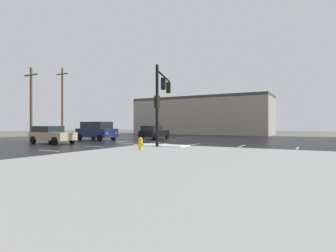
% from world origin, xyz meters
% --- Properties ---
extents(ground_plane, '(120.00, 120.00, 0.00)m').
position_xyz_m(ground_plane, '(0.00, 0.00, 0.00)').
color(ground_plane, slate).
extents(road_asphalt, '(44.00, 44.00, 0.02)m').
position_xyz_m(road_asphalt, '(0.00, 0.00, 0.01)').
color(road_asphalt, black).
rests_on(road_asphalt, ground_plane).
extents(sidewalk_corner, '(18.00, 18.00, 0.14)m').
position_xyz_m(sidewalk_corner, '(12.00, -12.00, 0.07)').
color(sidewalk_corner, '#B2B2AD').
rests_on(sidewalk_corner, ground_plane).
extents(snow_strip_curbside, '(4.00, 1.60, 0.06)m').
position_xyz_m(snow_strip_curbside, '(5.00, -4.00, 0.17)').
color(snow_strip_curbside, white).
rests_on(snow_strip_curbside, sidewalk_corner).
extents(lane_markings, '(36.15, 36.15, 0.01)m').
position_xyz_m(lane_markings, '(1.20, -1.38, 0.02)').
color(lane_markings, silver).
rests_on(lane_markings, road_asphalt).
extents(traffic_signal_mast, '(1.84, 5.02, 5.88)m').
position_xyz_m(traffic_signal_mast, '(4.73, -3.63, 4.08)').
color(traffic_signal_mast, black).
rests_on(traffic_signal_mast, sidewalk_corner).
extents(fire_hydrant, '(0.48, 0.26, 0.79)m').
position_xyz_m(fire_hydrant, '(5.58, -7.62, 0.54)').
color(fire_hydrant, gold).
rests_on(fire_hydrant, sidewalk_corner).
extents(strip_building_background, '(24.74, 8.00, 6.75)m').
position_xyz_m(strip_building_background, '(-3.56, 24.91, 3.38)').
color(strip_building_background, gray).
rests_on(strip_building_background, ground_plane).
extents(sedan_black, '(2.34, 4.65, 1.58)m').
position_xyz_m(sedan_black, '(-1.30, 4.99, 0.85)').
color(sedan_black, black).
rests_on(sedan_black, road_asphalt).
extents(sedan_tan, '(4.60, 2.18, 1.58)m').
position_xyz_m(sedan_tan, '(-5.78, -5.33, 0.85)').
color(sedan_tan, tan).
rests_on(sedan_tan, road_asphalt).
extents(suv_navy, '(4.97, 2.53, 2.03)m').
position_xyz_m(suv_navy, '(-6.19, 0.78, 1.09)').
color(suv_navy, '#141E47').
rests_on(suv_navy, road_asphalt).
extents(utility_pole_mid, '(2.20, 0.28, 8.05)m').
position_xyz_m(utility_pole_mid, '(-12.58, -2.70, 4.23)').
color(utility_pole_mid, brown).
rests_on(utility_pole_mid, ground_plane).
extents(utility_pole_far, '(2.20, 0.28, 9.63)m').
position_xyz_m(utility_pole_far, '(-15.95, 4.29, 5.03)').
color(utility_pole_far, brown).
rests_on(utility_pole_far, ground_plane).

